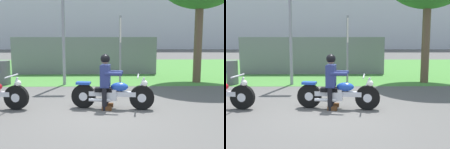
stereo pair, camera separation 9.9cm
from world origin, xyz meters
TOP-DOWN VIEW (x-y plane):
  - ground at (0.00, 0.00)m, footprint 120.00×120.00m
  - grass_verge at (0.00, 9.80)m, footprint 60.00×12.00m
  - motorcycle_lead at (0.20, 0.63)m, footprint 2.09×0.66m
  - rider_lead at (0.03, 0.65)m, footprint 0.59×0.51m
  - trash_can at (-3.82, 4.32)m, footprint 0.44×0.44m
  - sign_banner at (0.60, 4.27)m, footprint 0.08×0.60m
  - fence_segment at (-0.98, 7.13)m, footprint 7.00×0.06m

SIDE VIEW (x-z plane):
  - ground at x=0.00m, z-range 0.00..0.00m
  - grass_verge at x=0.00m, z-range 0.00..0.01m
  - motorcycle_lead at x=0.20m, z-range -0.05..0.81m
  - trash_can at x=-3.82m, z-range 0.00..0.91m
  - rider_lead at x=0.03m, z-range 0.11..1.50m
  - fence_segment at x=-0.98m, z-range 0.00..1.80m
  - sign_banner at x=0.60m, z-range 0.42..3.02m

